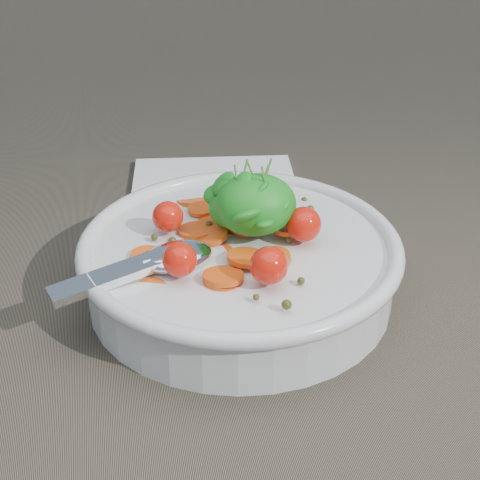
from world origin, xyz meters
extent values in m
plane|color=brown|center=(0.00, 0.00, 0.00)|extent=(6.00, 6.00, 0.00)
cylinder|color=silver|center=(0.02, 0.00, 0.02)|extent=(0.26, 0.26, 0.05)
torus|color=silver|center=(0.02, 0.00, 0.05)|extent=(0.27, 0.27, 0.01)
cylinder|color=silver|center=(0.02, 0.00, 0.00)|extent=(0.13, 0.13, 0.01)
cylinder|color=brown|center=(0.02, 0.00, 0.02)|extent=(0.23, 0.23, 0.04)
cylinder|color=#FB5B15|center=(0.04, 0.07, 0.05)|extent=(0.04, 0.04, 0.01)
cylinder|color=#FB5B15|center=(0.00, 0.03, 0.05)|extent=(0.04, 0.04, 0.02)
cylinder|color=#FB5B15|center=(0.00, -0.05, 0.05)|extent=(0.04, 0.04, 0.01)
cylinder|color=#FB5B15|center=(-0.06, -0.01, 0.05)|extent=(0.05, 0.05, 0.01)
cylinder|color=#FB5B15|center=(-0.01, -0.05, 0.05)|extent=(0.04, 0.04, 0.01)
cylinder|color=#FB5B15|center=(-0.01, 0.09, 0.05)|extent=(0.04, 0.04, 0.01)
cylinder|color=#FB5B15|center=(0.00, 0.01, 0.05)|extent=(0.04, 0.04, 0.01)
cylinder|color=#FB5B15|center=(-0.01, 0.06, 0.05)|extent=(0.03, 0.03, 0.01)
cylinder|color=#FB5B15|center=(0.03, 0.02, 0.06)|extent=(0.03, 0.03, 0.01)
cylinder|color=#FB5B15|center=(0.04, -0.03, 0.05)|extent=(0.04, 0.04, 0.01)
cylinder|color=#FB5B15|center=(-0.01, 0.03, 0.05)|extent=(0.04, 0.04, 0.01)
cylinder|color=#FB5B15|center=(-0.06, -0.05, 0.05)|extent=(0.04, 0.04, 0.01)
cylinder|color=#FB5B15|center=(0.00, -0.01, 0.05)|extent=(0.03, 0.03, 0.01)
cylinder|color=#FB5B15|center=(0.06, 0.01, 0.06)|extent=(0.04, 0.04, 0.01)
cylinder|color=#FB5B15|center=(0.01, 0.08, 0.05)|extent=(0.03, 0.03, 0.01)
cylinder|color=#FB5B15|center=(-0.06, -0.01, 0.05)|extent=(0.03, 0.03, 0.01)
cylinder|color=#FB5B15|center=(0.05, 0.02, 0.05)|extent=(0.03, 0.03, 0.01)
cylinder|color=#FB5B15|center=(0.00, 0.04, 0.05)|extent=(0.03, 0.03, 0.01)
cylinder|color=#FB5B15|center=(0.01, 0.05, 0.05)|extent=(0.03, 0.03, 0.01)
cylinder|color=#FB5B15|center=(0.02, -0.03, 0.06)|extent=(0.04, 0.04, 0.01)
sphere|color=#414015|center=(0.05, 0.03, 0.06)|extent=(0.01, 0.01, 0.01)
sphere|color=#414015|center=(-0.03, -0.01, 0.05)|extent=(0.01, 0.01, 0.01)
sphere|color=#414015|center=(-0.05, 0.02, 0.05)|extent=(0.01, 0.01, 0.01)
sphere|color=#414015|center=(0.02, 0.04, 0.05)|extent=(0.01, 0.01, 0.01)
sphere|color=#414015|center=(0.05, -0.07, 0.05)|extent=(0.01, 0.01, 0.01)
sphere|color=#414015|center=(0.02, -0.04, 0.05)|extent=(0.01, 0.01, 0.01)
sphere|color=#414015|center=(0.00, 0.04, 0.05)|extent=(0.01, 0.01, 0.01)
sphere|color=#414015|center=(-0.03, 0.05, 0.05)|extent=(0.01, 0.01, 0.01)
sphere|color=#414015|center=(0.09, 0.04, 0.05)|extent=(0.01, 0.01, 0.01)
sphere|color=#414015|center=(0.01, -0.08, 0.05)|extent=(0.01, 0.01, 0.01)
sphere|color=#414015|center=(0.09, 0.07, 0.05)|extent=(0.01, 0.01, 0.01)
sphere|color=#414015|center=(0.03, -0.10, 0.06)|extent=(0.01, 0.01, 0.01)
sphere|color=#414015|center=(-0.04, 0.02, 0.05)|extent=(0.01, 0.01, 0.01)
sphere|color=#414015|center=(0.06, -0.01, 0.05)|extent=(0.01, 0.01, 0.01)
sphere|color=red|center=(0.07, -0.01, 0.07)|extent=(0.03, 0.03, 0.03)
sphere|color=red|center=(0.04, 0.05, 0.07)|extent=(0.03, 0.03, 0.03)
sphere|color=red|center=(-0.04, 0.03, 0.07)|extent=(0.03, 0.03, 0.03)
sphere|color=red|center=(-0.04, -0.04, 0.07)|extent=(0.03, 0.03, 0.03)
sphere|color=red|center=(0.03, -0.06, 0.07)|extent=(0.03, 0.03, 0.03)
ellipsoid|color=green|center=(0.03, 0.01, 0.08)|extent=(0.07, 0.06, 0.05)
ellipsoid|color=green|center=(0.02, 0.02, 0.07)|extent=(0.04, 0.04, 0.03)
ellipsoid|color=green|center=(0.04, 0.01, 0.09)|extent=(0.03, 0.03, 0.01)
ellipsoid|color=green|center=(0.02, 0.00, 0.08)|extent=(0.02, 0.02, 0.01)
ellipsoid|color=green|center=(0.01, 0.03, 0.08)|extent=(0.03, 0.02, 0.02)
ellipsoid|color=green|center=(0.02, 0.02, 0.10)|extent=(0.02, 0.02, 0.01)
ellipsoid|color=green|center=(0.02, 0.00, 0.09)|extent=(0.04, 0.04, 0.02)
ellipsoid|color=green|center=(0.05, 0.02, 0.08)|extent=(0.02, 0.02, 0.02)
ellipsoid|color=green|center=(0.03, 0.01, 0.09)|extent=(0.03, 0.03, 0.02)
ellipsoid|color=green|center=(0.03, 0.00, 0.10)|extent=(0.03, 0.03, 0.03)
ellipsoid|color=green|center=(0.03, 0.02, 0.08)|extent=(0.03, 0.02, 0.02)
ellipsoid|color=green|center=(0.02, -0.01, 0.09)|extent=(0.04, 0.04, 0.03)
ellipsoid|color=green|center=(0.04, 0.02, 0.09)|extent=(0.03, 0.03, 0.02)
ellipsoid|color=green|center=(0.03, 0.01, 0.08)|extent=(0.02, 0.02, 0.02)
ellipsoid|color=green|center=(0.03, -0.02, 0.08)|extent=(0.02, 0.02, 0.01)
ellipsoid|color=green|center=(0.04, 0.01, 0.10)|extent=(0.03, 0.03, 0.02)
ellipsoid|color=green|center=(0.02, 0.01, 0.10)|extent=(0.02, 0.03, 0.02)
ellipsoid|color=green|center=(0.01, 0.03, 0.09)|extent=(0.03, 0.04, 0.03)
ellipsoid|color=green|center=(0.05, -0.01, 0.09)|extent=(0.03, 0.03, 0.02)
ellipsoid|color=green|center=(0.05, 0.02, 0.09)|extent=(0.03, 0.03, 0.02)
ellipsoid|color=green|center=(0.02, 0.00, 0.08)|extent=(0.02, 0.03, 0.03)
ellipsoid|color=green|center=(0.06, 0.02, 0.08)|extent=(0.02, 0.02, 0.01)
ellipsoid|color=green|center=(0.06, 0.00, 0.08)|extent=(0.03, 0.02, 0.02)
ellipsoid|color=green|center=(0.05, 0.02, 0.09)|extent=(0.02, 0.02, 0.02)
ellipsoid|color=green|center=(0.06, 0.02, 0.08)|extent=(0.02, 0.02, 0.02)
ellipsoid|color=green|center=(0.02, 0.03, 0.09)|extent=(0.03, 0.03, 0.02)
ellipsoid|color=green|center=(0.03, 0.01, 0.09)|extent=(0.03, 0.02, 0.02)
cylinder|color=#4C8C33|center=(0.02, 0.02, 0.09)|extent=(0.01, 0.01, 0.04)
cylinder|color=#4C8C33|center=(0.04, 0.02, 0.09)|extent=(0.02, 0.01, 0.04)
cylinder|color=#4C8C33|center=(0.04, 0.01, 0.09)|extent=(0.01, 0.02, 0.04)
cylinder|color=#4C8C33|center=(0.04, 0.01, 0.09)|extent=(0.02, 0.01, 0.04)
cylinder|color=#4C8C33|center=(0.02, 0.01, 0.09)|extent=(0.01, 0.02, 0.04)
cylinder|color=#4C8C33|center=(0.04, 0.01, 0.09)|extent=(0.01, 0.01, 0.04)
cylinder|color=#4C8C33|center=(0.04, 0.02, 0.09)|extent=(0.02, 0.01, 0.04)
ellipsoid|color=silver|center=(-0.04, -0.02, 0.06)|extent=(0.07, 0.06, 0.02)
cube|color=silver|center=(-0.08, -0.03, 0.05)|extent=(0.12, 0.06, 0.02)
cylinder|color=silver|center=(-0.05, -0.02, 0.06)|extent=(0.02, 0.02, 0.01)
cube|color=white|center=(0.03, 0.20, 0.00)|extent=(0.20, 0.18, 0.01)
camera|label=1|loc=(-0.08, -0.52, 0.36)|focal=55.00mm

